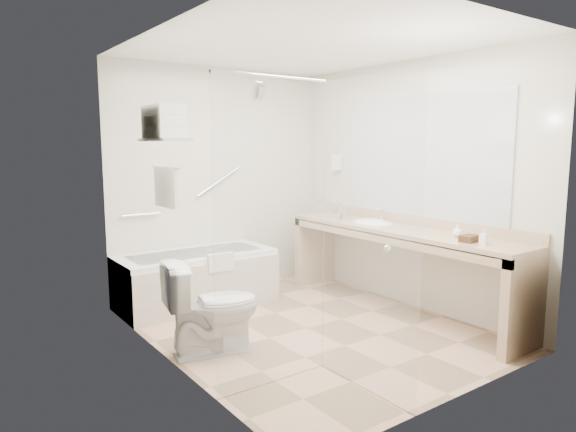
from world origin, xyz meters
TOP-DOWN VIEW (x-y plane):
  - floor at (0.00, 0.00)m, footprint 3.20×3.20m
  - ceiling at (0.00, 0.00)m, footprint 2.60×3.20m
  - wall_back at (0.00, 1.60)m, footprint 2.60×0.10m
  - wall_front at (0.00, -1.60)m, footprint 2.60×0.10m
  - wall_left at (-1.30, 0.00)m, footprint 0.10×3.20m
  - wall_right at (1.30, 0.00)m, footprint 0.10×3.20m
  - bathtub at (-0.50, 1.24)m, footprint 1.60×0.73m
  - grab_bar_short at (-0.95, 1.56)m, footprint 0.40×0.03m
  - grab_bar_long at (-0.05, 1.56)m, footprint 0.53×0.03m
  - shower_enclosure at (-0.63, -0.93)m, footprint 0.96×0.91m
  - towel_shelf at (-1.17, 0.35)m, footprint 0.24×0.55m
  - vanity_counter at (1.02, -0.15)m, footprint 0.55×2.70m
  - sink at (1.05, 0.25)m, footprint 0.40×0.52m
  - faucet at (1.20, 0.25)m, footprint 0.03×0.03m
  - mirror at (1.29, -0.15)m, footprint 0.02×2.00m
  - hairdryer_unit at (1.25, 1.05)m, footprint 0.08×0.10m
  - toilet at (-0.95, 0.02)m, footprint 0.83×0.57m
  - amenity_basket at (0.95, -0.99)m, footprint 0.18×0.13m
  - soap_bottle_a at (0.94, -1.14)m, footprint 0.07×0.14m
  - soap_bottle_b at (1.06, -0.80)m, footprint 0.12×0.14m
  - water_bottle_left at (0.88, 0.90)m, footprint 0.06×0.06m
  - water_bottle_mid at (0.94, 0.62)m, footprint 0.06×0.06m
  - water_bottle_right at (0.91, 0.78)m, footprint 0.06×0.06m
  - drinking_glass_near at (0.99, 0.63)m, footprint 0.07×0.07m
  - drinking_glass_far at (0.90, 0.60)m, footprint 0.08×0.08m

SIDE VIEW (x-z plane):
  - floor at x=0.00m, z-range 0.00..0.00m
  - bathtub at x=-0.50m, z-range -0.02..0.57m
  - toilet at x=-0.95m, z-range 0.00..0.74m
  - vanity_counter at x=1.02m, z-range 0.17..1.12m
  - sink at x=1.05m, z-range 0.75..0.89m
  - amenity_basket at x=0.95m, z-range 0.85..0.91m
  - soap_bottle_a at x=0.94m, z-range 0.85..0.91m
  - drinking_glass_far at x=0.90m, z-range 0.85..0.93m
  - drinking_glass_near at x=0.99m, z-range 0.85..0.93m
  - soap_bottle_b at x=1.06m, z-range 0.85..0.94m
  - faucet at x=1.20m, z-range 0.86..1.00m
  - water_bottle_mid at x=0.94m, z-range 0.84..1.02m
  - water_bottle_left at x=0.88m, z-range 0.84..1.03m
  - water_bottle_right at x=0.91m, z-range 0.84..1.03m
  - grab_bar_short at x=-0.95m, z-range 0.93..0.96m
  - shower_enclosure at x=-0.63m, z-range 0.01..2.12m
  - wall_back at x=0.00m, z-range 0.00..2.50m
  - wall_front at x=0.00m, z-range 0.00..2.50m
  - wall_left at x=-1.30m, z-range 0.00..2.50m
  - wall_right at x=1.30m, z-range 0.00..2.50m
  - grab_bar_long at x=-0.05m, z-range 1.09..1.41m
  - hairdryer_unit at x=1.25m, z-range 1.36..1.54m
  - mirror at x=1.29m, z-range 0.95..2.15m
  - towel_shelf at x=-1.17m, z-range 1.35..2.16m
  - ceiling at x=0.00m, z-range 2.45..2.55m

